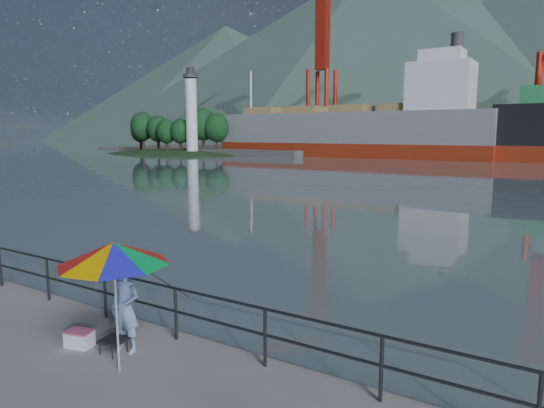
{
  "coord_description": "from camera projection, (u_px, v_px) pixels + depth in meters",
  "views": [
    {
      "loc": [
        9.16,
        -4.68,
        3.89
      ],
      "look_at": [
        2.43,
        6.0,
        2.0
      ],
      "focal_mm": 32.0,
      "sensor_mm": 36.0,
      "label": 1
    }
  ],
  "objects": [
    {
      "name": "harbor_water",
      "position": [
        534.0,
        148.0,
        118.11
      ],
      "size": [
        500.0,
        280.0,
        0.0
      ],
      "primitive_type": "cube",
      "color": "slate",
      "rests_on": "ground"
    },
    {
      "name": "guardrail",
      "position": [
        75.0,
        286.0,
        10.67
      ],
      "size": [
        22.0,
        0.06,
        1.03
      ],
      "color": "#2D3033",
      "rests_on": "ground"
    },
    {
      "name": "lighthouse_islet",
      "position": [
        172.0,
        151.0,
        90.14
      ],
      "size": [
        48.0,
        26.4,
        19.2
      ],
      "color": "#263F1E",
      "rests_on": "ground"
    },
    {
      "name": "fisherman",
      "position": [
        125.0,
        308.0,
        8.56
      ],
      "size": [
        0.63,
        0.45,
        1.61
      ],
      "primitive_type": "imported",
      "rotation": [
        0.0,
        0.0,
        0.13
      ],
      "color": "#224E8F",
      "rests_on": "ground"
    },
    {
      "name": "beach_umbrella",
      "position": [
        114.0,
        254.0,
        7.64
      ],
      "size": [
        2.04,
        2.04,
        2.17
      ],
      "color": "white",
      "rests_on": "ground"
    },
    {
      "name": "folding_stool",
      "position": [
        114.0,
        345.0,
        8.56
      ],
      "size": [
        0.48,
        0.48,
        0.27
      ],
      "color": "black",
      "rests_on": "ground"
    },
    {
      "name": "cooler_bag",
      "position": [
        79.0,
        339.0,
        8.84
      ],
      "size": [
        0.52,
        0.41,
        0.27
      ],
      "primitive_type": "cube",
      "rotation": [
        0.0,
        0.0,
        0.25
      ],
      "color": "silver",
      "rests_on": "ground"
    },
    {
      "name": "fishing_rod",
      "position": [
        167.0,
        326.0,
        9.8
      ],
      "size": [
        0.2,
        1.52,
        1.08
      ],
      "primitive_type": "cylinder",
      "rotation": [
        0.96,
        0.0,
        0.12
      ],
      "color": "black",
      "rests_on": "ground"
    },
    {
      "name": "bulk_carrier",
      "position": [
        358.0,
        130.0,
        79.72
      ],
      "size": [
        46.45,
        8.04,
        14.5
      ],
      "color": "maroon",
      "rests_on": "ground"
    }
  ]
}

